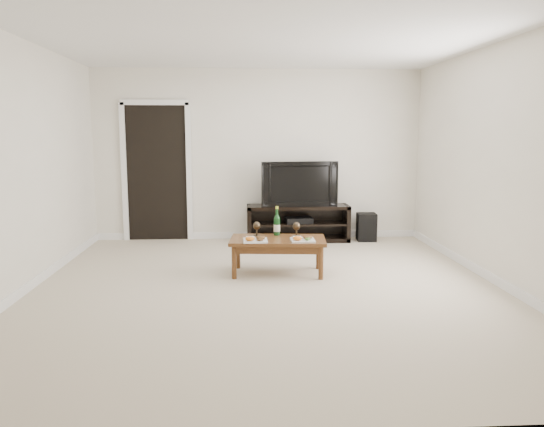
{
  "coord_description": "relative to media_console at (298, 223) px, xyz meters",
  "views": [
    {
      "loc": [
        -0.27,
        -5.44,
        1.63
      ],
      "look_at": [
        0.09,
        0.7,
        0.7
      ],
      "focal_mm": 35.0,
      "sensor_mm": 36.0,
      "label": 1
    }
  ],
  "objects": [
    {
      "name": "goblet_left",
      "position": [
        -0.68,
        -1.71,
        0.23
      ],
      "size": [
        0.09,
        0.09,
        0.17
      ],
      "primitive_type": null,
      "color": "#372C1E",
      "rests_on": "coffee_table"
    },
    {
      "name": "subwoofer",
      "position": [
        1.05,
        -0.04,
        -0.06
      ],
      "size": [
        0.3,
        0.3,
        0.42
      ],
      "primitive_type": "cube",
      "rotation": [
        0.0,
        0.0,
        -0.06
      ],
      "color": "black",
      "rests_on": "ground"
    },
    {
      "name": "plate_right",
      "position": [
        -0.17,
        -2.05,
        0.18
      ],
      "size": [
        0.27,
        0.27,
        0.07
      ],
      "primitive_type": "cube",
      "color": "white",
      "rests_on": "coffee_table"
    },
    {
      "name": "media_console",
      "position": [
        0.0,
        0.0,
        0.0
      ],
      "size": [
        1.55,
        0.45,
        0.55
      ],
      "primitive_type": "cube",
      "color": "black",
      "rests_on": "ground"
    },
    {
      "name": "goblet_right",
      "position": [
        -0.21,
        -1.76,
        0.23
      ],
      "size": [
        0.09,
        0.09,
        0.17
      ],
      "primitive_type": null,
      "color": "#372C1E",
      "rests_on": "coffee_table"
    },
    {
      "name": "wine_bottle",
      "position": [
        -0.44,
        -1.69,
        0.32
      ],
      "size": [
        0.07,
        0.07,
        0.35
      ],
      "primitive_type": "cylinder",
      "color": "#0F3914",
      "rests_on": "coffee_table"
    },
    {
      "name": "back_wall",
      "position": [
        -0.59,
        0.27,
        1.02
      ],
      "size": [
        5.0,
        0.04,
        2.6
      ],
      "primitive_type": "cube",
      "color": "white",
      "rests_on": "ground"
    },
    {
      "name": "coffee_table",
      "position": [
        -0.44,
        -1.9,
        -0.07
      ],
      "size": [
        1.15,
        0.69,
        0.42
      ],
      "primitive_type": "cube",
      "rotation": [
        0.0,
        0.0,
        -0.09
      ],
      "color": "#593018",
      "rests_on": "ground"
    },
    {
      "name": "floor",
      "position": [
        -0.59,
        -2.5,
        -0.28
      ],
      "size": [
        5.5,
        5.5,
        0.0
      ],
      "primitive_type": "plane",
      "color": "#BCAB98",
      "rests_on": "ground"
    },
    {
      "name": "ceiling",
      "position": [
        -0.59,
        -2.5,
        2.35
      ],
      "size": [
        5.0,
        5.5,
        0.04
      ],
      "primitive_type": "cube",
      "color": "white",
      "rests_on": "back_wall"
    },
    {
      "name": "av_receiver",
      "position": [
        0.01,
        -0.01,
        0.05
      ],
      "size": [
        0.42,
        0.33,
        0.08
      ],
      "primitive_type": "cube",
      "rotation": [
        0.0,
        0.0,
        0.09
      ],
      "color": "black",
      "rests_on": "media_console"
    },
    {
      "name": "television",
      "position": [
        0.0,
        0.0,
        0.61
      ],
      "size": [
        1.17,
        0.3,
        0.67
      ],
      "primitive_type": "imported",
      "rotation": [
        0.0,
        0.0,
        0.13
      ],
      "color": "black",
      "rests_on": "media_console"
    },
    {
      "name": "plate_left",
      "position": [
        -0.7,
        -2.04,
        0.18
      ],
      "size": [
        0.27,
        0.27,
        0.07
      ],
      "primitive_type": "cube",
      "color": "white",
      "rests_on": "coffee_table"
    },
    {
      "name": "doorway",
      "position": [
        -2.14,
        0.24,
        0.75
      ],
      "size": [
        0.9,
        0.02,
        2.05
      ],
      "primitive_type": "cube",
      "color": "black",
      "rests_on": "ground"
    }
  ]
}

